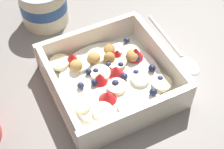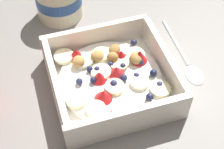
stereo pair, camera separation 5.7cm
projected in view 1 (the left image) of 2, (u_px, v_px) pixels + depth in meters
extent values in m
plane|color=gray|center=(107.00, 81.00, 0.60)|extent=(2.40, 2.40, 0.00)
cube|color=white|center=(112.00, 84.00, 0.59)|extent=(0.20, 0.20, 0.01)
cube|color=white|center=(140.00, 118.00, 0.51)|extent=(0.20, 0.01, 0.06)
cube|color=white|center=(89.00, 40.00, 0.62)|extent=(0.20, 0.01, 0.06)
cube|color=white|center=(59.00, 95.00, 0.54)|extent=(0.01, 0.18, 0.06)
cube|color=white|center=(160.00, 57.00, 0.59)|extent=(0.01, 0.18, 0.06)
cylinder|color=white|center=(112.00, 80.00, 0.58)|extent=(0.17, 0.17, 0.01)
cylinder|color=#F7EFC6|center=(99.00, 72.00, 0.58)|extent=(0.05, 0.05, 0.01)
cylinder|color=#F7EFC6|center=(80.00, 64.00, 0.59)|extent=(0.04, 0.04, 0.01)
cylinder|color=#F4EAB7|center=(130.00, 52.00, 0.60)|extent=(0.04, 0.04, 0.01)
cylinder|color=beige|center=(115.00, 87.00, 0.55)|extent=(0.04, 0.04, 0.01)
cylinder|color=beige|center=(161.00, 83.00, 0.56)|extent=(0.04, 0.04, 0.01)
cylinder|color=#F4EAB7|center=(98.00, 56.00, 0.60)|extent=(0.05, 0.05, 0.01)
cylinder|color=#F7EFC6|center=(129.00, 106.00, 0.53)|extent=(0.05, 0.05, 0.01)
cylinder|color=#F4EAB7|center=(60.00, 62.00, 0.59)|extent=(0.05, 0.05, 0.01)
cylinder|color=#F4EAB7|center=(103.00, 111.00, 0.52)|extent=(0.04, 0.04, 0.01)
cylinder|color=#F7EFC6|center=(140.00, 79.00, 0.57)|extent=(0.04, 0.04, 0.01)
cylinder|color=beige|center=(116.00, 62.00, 0.59)|extent=(0.05, 0.05, 0.01)
cylinder|color=#F4EAB7|center=(81.00, 104.00, 0.53)|extent=(0.04, 0.04, 0.01)
cone|color=red|center=(117.00, 54.00, 0.59)|extent=(0.03, 0.03, 0.02)
cone|color=red|center=(100.00, 78.00, 0.56)|extent=(0.03, 0.03, 0.02)
cone|color=red|center=(136.00, 53.00, 0.59)|extent=(0.04, 0.04, 0.02)
cone|color=red|center=(116.00, 70.00, 0.57)|extent=(0.04, 0.04, 0.02)
cone|color=red|center=(108.00, 96.00, 0.54)|extent=(0.03, 0.03, 0.02)
cone|color=red|center=(72.00, 58.00, 0.59)|extent=(0.04, 0.04, 0.02)
sphere|color=#23284C|center=(122.00, 67.00, 0.58)|extent=(0.01, 0.01, 0.01)
sphere|color=#23284C|center=(127.00, 40.00, 0.62)|extent=(0.01, 0.01, 0.01)
sphere|color=#191E3D|center=(94.00, 83.00, 0.56)|extent=(0.01, 0.01, 0.01)
sphere|color=navy|center=(136.00, 72.00, 0.57)|extent=(0.01, 0.01, 0.01)
sphere|color=navy|center=(94.00, 57.00, 0.60)|extent=(0.01, 0.01, 0.01)
sphere|color=#191E3D|center=(89.00, 72.00, 0.57)|extent=(0.01, 0.01, 0.01)
sphere|color=navy|center=(108.00, 64.00, 0.58)|extent=(0.01, 0.01, 0.01)
sphere|color=#191E3D|center=(153.00, 92.00, 0.54)|extent=(0.01, 0.01, 0.01)
sphere|color=#23284C|center=(81.00, 85.00, 0.55)|extent=(0.01, 0.01, 0.01)
sphere|color=#23284C|center=(117.00, 83.00, 0.56)|extent=(0.01, 0.01, 0.01)
sphere|color=#23284C|center=(124.00, 76.00, 0.57)|extent=(0.01, 0.01, 0.01)
sphere|color=#23284C|center=(136.00, 57.00, 0.59)|extent=(0.01, 0.01, 0.01)
sphere|color=#191E3D|center=(152.00, 68.00, 0.58)|extent=(0.01, 0.01, 0.01)
sphere|color=navy|center=(160.00, 79.00, 0.56)|extent=(0.01, 0.01, 0.01)
sphere|color=#23284C|center=(96.00, 71.00, 0.57)|extent=(0.01, 0.01, 0.01)
ellipsoid|color=#AD7F42|center=(109.00, 57.00, 0.59)|extent=(0.03, 0.02, 0.02)
ellipsoid|color=tan|center=(76.00, 65.00, 0.58)|extent=(0.03, 0.03, 0.02)
ellipsoid|color=olive|center=(109.00, 49.00, 0.60)|extent=(0.03, 0.03, 0.01)
ellipsoid|color=tan|center=(94.00, 58.00, 0.59)|extent=(0.03, 0.03, 0.02)
ellipsoid|color=tan|center=(132.00, 55.00, 0.59)|extent=(0.03, 0.03, 0.02)
ellipsoid|color=silver|center=(190.00, 64.00, 0.61)|extent=(0.03, 0.05, 0.01)
cylinder|color=silver|center=(165.00, 35.00, 0.67)|extent=(0.01, 0.13, 0.01)
cylinder|color=beige|center=(44.00, 5.00, 0.67)|extent=(0.09, 0.09, 0.08)
cylinder|color=#2D5193|center=(43.00, 4.00, 0.67)|extent=(0.09, 0.09, 0.02)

